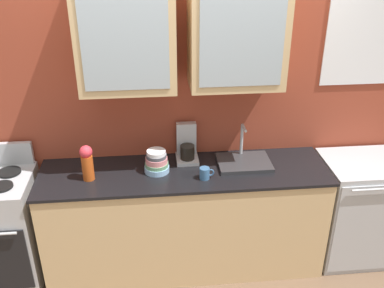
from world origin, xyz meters
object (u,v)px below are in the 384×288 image
object	(u,v)px
sink_faucet	(244,161)
bowl_stack	(157,162)
coffee_maker	(187,147)
dishwasher	(356,209)
vase	(87,162)
cup_near_sink	(205,173)

from	to	relation	value
sink_faucet	bowl_stack	bearing A→B (deg)	-176.28
bowl_stack	coffee_maker	bearing A→B (deg)	35.52
bowl_stack	dishwasher	bearing A→B (deg)	-0.83
vase	sink_faucet	bearing A→B (deg)	5.16
bowl_stack	cup_near_sink	world-z (taller)	bowl_stack
vase	cup_near_sink	world-z (taller)	vase
cup_near_sink	sink_faucet	bearing A→B (deg)	29.19
vase	dishwasher	size ratio (longest dim) A/B	0.30
dishwasher	cup_near_sink	bearing A→B (deg)	-174.87
cup_near_sink	vase	bearing A→B (deg)	174.75
sink_faucet	coffee_maker	bearing A→B (deg)	163.42
sink_faucet	vase	xyz separation A→B (m)	(-1.16, -0.11, 0.12)
bowl_stack	vase	bearing A→B (deg)	-172.89
cup_near_sink	coffee_maker	xyz separation A→B (m)	(-0.10, 0.31, 0.06)
bowl_stack	vase	xyz separation A→B (m)	(-0.49, -0.06, 0.06)
bowl_stack	sink_faucet	bearing A→B (deg)	3.72
sink_faucet	dishwasher	size ratio (longest dim) A/B	0.45
vase	cup_near_sink	bearing A→B (deg)	-5.25
bowl_stack	vase	size ratio (longest dim) A/B	0.69
cup_near_sink	coffee_maker	bearing A→B (deg)	108.48
sink_faucet	vase	world-z (taller)	sink_faucet
sink_faucet	vase	distance (m)	1.18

